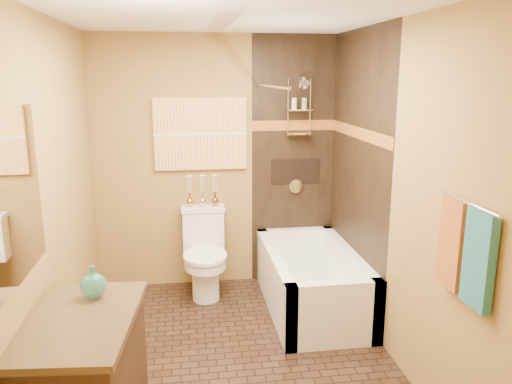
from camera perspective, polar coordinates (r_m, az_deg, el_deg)
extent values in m
plane|color=black|center=(4.02, -2.57, -18.45)|extent=(3.00, 3.00, 0.00)
cube|color=olive|center=(3.62, -22.05, -1.49)|extent=(0.02, 3.00, 2.50)
cube|color=olive|center=(3.83, 15.39, -0.21)|extent=(0.02, 3.00, 2.50)
cube|color=olive|center=(4.99, -4.48, 3.27)|extent=(2.40, 0.02, 2.50)
cube|color=olive|center=(2.11, 1.32, -10.71)|extent=(2.40, 0.02, 2.50)
plane|color=silver|center=(3.44, -3.02, 19.74)|extent=(3.00, 3.00, 0.00)
cube|color=black|center=(5.09, 4.28, 3.47)|extent=(0.85, 0.01, 2.50)
cube|color=black|center=(4.51, 11.47, 1.97)|extent=(0.01, 1.50, 2.50)
cube|color=brown|center=(5.03, 4.38, 7.60)|extent=(0.85, 0.01, 0.10)
cube|color=brown|center=(4.45, 11.57, 6.65)|extent=(0.01, 1.50, 0.10)
cube|color=black|center=(5.11, 4.55, 2.35)|extent=(0.50, 0.01, 0.25)
cylinder|color=silver|center=(4.89, 5.11, 12.83)|extent=(0.02, 0.26, 0.02)
cylinder|color=silver|center=(4.74, 5.52, 12.21)|extent=(0.11, 0.11, 0.09)
cylinder|color=silver|center=(5.12, 4.56, 0.67)|extent=(0.14, 0.02, 0.14)
cylinder|color=silver|center=(4.22, 1.61, 12.01)|extent=(0.03, 1.55, 0.03)
cylinder|color=silver|center=(2.86, 23.08, -1.17)|extent=(0.02, 0.55, 0.02)
cube|color=#21626E|center=(2.83, 24.12, -7.10)|extent=(0.05, 0.22, 0.52)
cube|color=#9B541C|center=(3.04, 21.53, -5.50)|extent=(0.05, 0.22, 0.52)
cube|color=orange|center=(4.91, -6.36, 6.61)|extent=(0.90, 0.04, 0.70)
cube|color=white|center=(2.77, -26.19, -0.82)|extent=(0.01, 1.00, 0.90)
cube|color=white|center=(4.07, 8.93, -13.72)|extent=(0.80, 0.10, 0.55)
cube|color=white|center=(5.31, 4.46, -7.02)|extent=(0.80, 0.10, 0.55)
cube|color=white|center=(4.61, 2.09, -10.24)|extent=(0.10, 1.50, 0.55)
cube|color=white|center=(4.78, 10.50, -9.59)|extent=(0.10, 1.50, 0.55)
cube|color=white|center=(4.72, 6.34, -11.05)|extent=(0.64, 1.34, 0.35)
cube|color=white|center=(5.03, -6.05, -4.36)|extent=(0.41, 0.18, 0.40)
cube|color=white|center=(4.97, -6.11, -1.90)|extent=(0.43, 0.20, 0.04)
cylinder|color=white|center=(4.87, -5.77, -9.91)|extent=(0.26, 0.26, 0.40)
cylinder|color=white|center=(4.80, -5.82, -7.92)|extent=(0.39, 0.39, 0.11)
cylinder|color=white|center=(4.78, -5.84, -7.27)|extent=(0.42, 0.42, 0.03)
cube|color=black|center=(2.93, -19.57, -13.75)|extent=(0.66, 1.00, 0.04)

